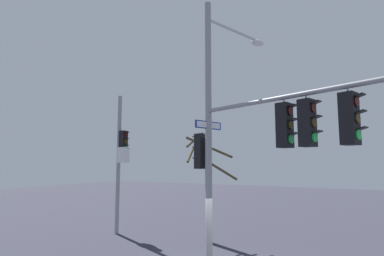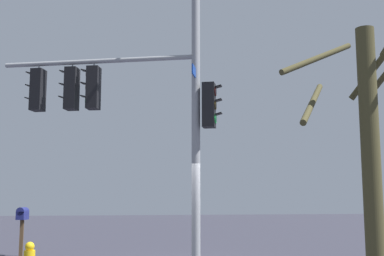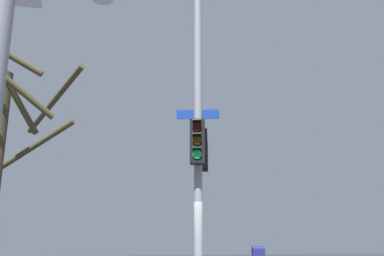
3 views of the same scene
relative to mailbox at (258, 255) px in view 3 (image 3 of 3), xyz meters
The scene contains 2 objects.
main_signal_pole_assembly 5.81m from the mailbox, 43.76° to the left, with size 4.60×5.48×8.72m.
mailbox is the anchor object (origin of this frame).
Camera 3 is at (3.20, 10.30, 1.58)m, focal length 40.00 mm.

